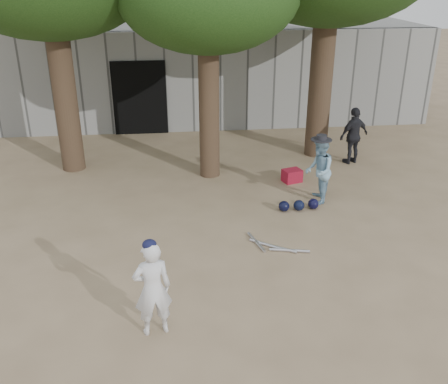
{
  "coord_description": "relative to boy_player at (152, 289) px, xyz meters",
  "views": [
    {
      "loc": [
        -0.3,
        -7.19,
        4.64
      ],
      "look_at": [
        0.6,
        1.0,
        0.95
      ],
      "focal_mm": 40.0,
      "sensor_mm": 36.0,
      "label": 1
    }
  ],
  "objects": [
    {
      "name": "ground",
      "position": [
        0.65,
        1.54,
        -0.71
      ],
      "size": [
        70.0,
        70.0,
        0.0
      ],
      "primitive_type": "plane",
      "color": "#937C5E",
      "rests_on": "ground"
    },
    {
      "name": "helmet_row",
      "position": [
        2.93,
        3.55,
        -0.6
      ],
      "size": [
        0.87,
        0.28,
        0.23
      ],
      "color": "black",
      "rests_on": "ground"
    },
    {
      "name": "spectator_dark",
      "position": [
        4.99,
        6.17,
        0.02
      ],
      "size": [
        0.93,
        0.66,
        1.47
      ],
      "primitive_type": "imported",
      "rotation": [
        0.0,
        0.0,
        3.53
      ],
      "color": "black",
      "rests_on": "ground"
    },
    {
      "name": "bat_pile",
      "position": [
        2.09,
        2.09,
        -0.69
      ],
      "size": [
        1.02,
        0.82,
        0.06
      ],
      "color": "#B5B4BB",
      "rests_on": "ground"
    },
    {
      "name": "back_building",
      "position": [
        0.64,
        11.87,
        0.79
      ],
      "size": [
        16.0,
        5.24,
        3.0
      ],
      "color": "gray",
      "rests_on": "ground"
    },
    {
      "name": "boy_player",
      "position": [
        0.0,
        0.0,
        0.0
      ],
      "size": [
        0.58,
        0.44,
        1.43
      ],
      "primitive_type": "imported",
      "rotation": [
        0.0,
        0.0,
        3.35
      ],
      "color": "silver",
      "rests_on": "ground"
    },
    {
      "name": "red_bag",
      "position": [
        3.15,
        5.09,
        -0.56
      ],
      "size": [
        0.5,
        0.43,
        0.3
      ],
      "primitive_type": "cube",
      "rotation": [
        0.0,
        0.0,
        0.3
      ],
      "color": "maroon",
      "rests_on": "ground"
    },
    {
      "name": "spectator_blue",
      "position": [
        3.42,
        3.91,
        0.01
      ],
      "size": [
        0.69,
        0.81,
        1.45
      ],
      "primitive_type": "imported",
      "rotation": [
        0.0,
        0.0,
        4.5
      ],
      "color": "#7DA7C1",
      "rests_on": "ground"
    }
  ]
}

